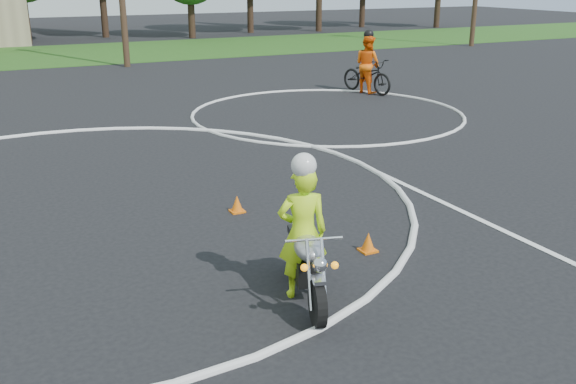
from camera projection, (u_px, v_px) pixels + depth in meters
name	position (u px, v px, depth m)	size (l,w,h in m)	color
ground	(112.00, 270.00, 9.02)	(120.00, 120.00, 0.00)	black
grass_strip	(0.00, 58.00, 31.96)	(120.00, 10.00, 0.02)	#1E4714
course_markings	(172.00, 170.00, 13.63)	(19.05, 19.05, 0.12)	silver
primary_motorcycle	(307.00, 264.00, 8.03)	(0.88, 1.92, 1.03)	black
rider_primary_grp	(303.00, 229.00, 8.01)	(0.73, 0.58, 1.92)	#BEF219
rider_second_grp	(367.00, 71.00, 22.34)	(1.26, 2.38, 2.17)	black
traffic_cones	(257.00, 206.00, 11.11)	(21.83, 8.42, 0.30)	orange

